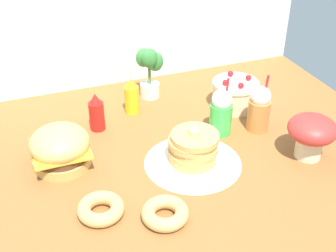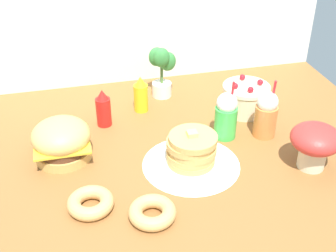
{
  "view_description": "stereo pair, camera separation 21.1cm",
  "coord_description": "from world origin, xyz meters",
  "px_view_note": "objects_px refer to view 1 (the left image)",
  "views": [
    {
      "loc": [
        -0.61,
        -1.65,
        1.3
      ],
      "look_at": [
        0.01,
        0.02,
        0.17
      ],
      "focal_mm": 47.5,
      "sensor_mm": 36.0,
      "label": 1
    },
    {
      "loc": [
        -0.41,
        -1.71,
        1.3
      ],
      "look_at": [
        0.01,
        0.02,
        0.17
      ],
      "focal_mm": 47.5,
      "sensor_mm": 36.0,
      "label": 2
    }
  ],
  "objects_px": {
    "mustard_bottle": "(132,97)",
    "donut_chocolate": "(165,213)",
    "layer_cake": "(235,94)",
    "donut_pink_glaze": "(101,208)",
    "burger": "(60,148)",
    "ketchup_bottle": "(97,113)",
    "pancake_stack": "(193,150)",
    "potted_plant": "(150,70)",
    "mushroom_stool": "(312,133)",
    "cream_soda_cup": "(221,112)",
    "orange_float_cup": "(259,109)"
  },
  "relations": [
    {
      "from": "mustard_bottle",
      "to": "orange_float_cup",
      "type": "xyz_separation_m",
      "value": [
        0.58,
        -0.41,
        0.03
      ]
    },
    {
      "from": "orange_float_cup",
      "to": "mushroom_stool",
      "type": "relative_size",
      "value": 1.36
    },
    {
      "from": "layer_cake",
      "to": "orange_float_cup",
      "type": "height_order",
      "value": "orange_float_cup"
    },
    {
      "from": "cream_soda_cup",
      "to": "donut_pink_glaze",
      "type": "bearing_deg",
      "value": -152.28
    },
    {
      "from": "donut_chocolate",
      "to": "potted_plant",
      "type": "relative_size",
      "value": 0.61
    },
    {
      "from": "layer_cake",
      "to": "ketchup_bottle",
      "type": "bearing_deg",
      "value": 176.98
    },
    {
      "from": "pancake_stack",
      "to": "burger",
      "type": "bearing_deg",
      "value": 160.1
    },
    {
      "from": "layer_cake",
      "to": "ketchup_bottle",
      "type": "height_order",
      "value": "ketchup_bottle"
    },
    {
      "from": "pancake_stack",
      "to": "layer_cake",
      "type": "xyz_separation_m",
      "value": [
        0.44,
        0.42,
        0.0
      ]
    },
    {
      "from": "cream_soda_cup",
      "to": "ketchup_bottle",
      "type": "bearing_deg",
      "value": 156.28
    },
    {
      "from": "pancake_stack",
      "to": "donut_chocolate",
      "type": "bearing_deg",
      "value": -129.79
    },
    {
      "from": "cream_soda_cup",
      "to": "burger",
      "type": "bearing_deg",
      "value": 178.99
    },
    {
      "from": "burger",
      "to": "ketchup_bottle",
      "type": "distance_m",
      "value": 0.34
    },
    {
      "from": "mustard_bottle",
      "to": "donut_chocolate",
      "type": "bearing_deg",
      "value": -97.85
    },
    {
      "from": "cream_soda_cup",
      "to": "donut_chocolate",
      "type": "height_order",
      "value": "cream_soda_cup"
    },
    {
      "from": "donut_chocolate",
      "to": "potted_plant",
      "type": "bearing_deg",
      "value": 74.74
    },
    {
      "from": "ketchup_bottle",
      "to": "mushroom_stool",
      "type": "bearing_deg",
      "value": -33.74
    },
    {
      "from": "layer_cake",
      "to": "cream_soda_cup",
      "type": "xyz_separation_m",
      "value": [
        -0.2,
        -0.22,
        0.04
      ]
    },
    {
      "from": "ketchup_bottle",
      "to": "cream_soda_cup",
      "type": "distance_m",
      "value": 0.66
    },
    {
      "from": "mustard_bottle",
      "to": "donut_pink_glaze",
      "type": "xyz_separation_m",
      "value": [
        -0.36,
        -0.76,
        -0.07
      ]
    },
    {
      "from": "layer_cake",
      "to": "potted_plant",
      "type": "bearing_deg",
      "value": 145.43
    },
    {
      "from": "potted_plant",
      "to": "mushroom_stool",
      "type": "xyz_separation_m",
      "value": [
        0.53,
        -0.85,
        -0.04
      ]
    },
    {
      "from": "ketchup_bottle",
      "to": "mustard_bottle",
      "type": "bearing_deg",
      "value": 25.12
    },
    {
      "from": "donut_chocolate",
      "to": "mushroom_stool",
      "type": "relative_size",
      "value": 0.85
    },
    {
      "from": "layer_cake",
      "to": "potted_plant",
      "type": "relative_size",
      "value": 0.82
    },
    {
      "from": "orange_float_cup",
      "to": "donut_chocolate",
      "type": "relative_size",
      "value": 1.61
    },
    {
      "from": "burger",
      "to": "donut_pink_glaze",
      "type": "bearing_deg",
      "value": -76.69
    },
    {
      "from": "ketchup_bottle",
      "to": "donut_pink_glaze",
      "type": "distance_m",
      "value": 0.67
    },
    {
      "from": "orange_float_cup",
      "to": "potted_plant",
      "type": "distance_m",
      "value": 0.69
    },
    {
      "from": "layer_cake",
      "to": "potted_plant",
      "type": "distance_m",
      "value": 0.52
    },
    {
      "from": "layer_cake",
      "to": "donut_chocolate",
      "type": "bearing_deg",
      "value": -133.82
    },
    {
      "from": "pancake_stack",
      "to": "donut_pink_glaze",
      "type": "xyz_separation_m",
      "value": [
        -0.49,
        -0.19,
        -0.05
      ]
    },
    {
      "from": "layer_cake",
      "to": "donut_chocolate",
      "type": "height_order",
      "value": "layer_cake"
    },
    {
      "from": "orange_float_cup",
      "to": "potted_plant",
      "type": "height_order",
      "value": "potted_plant"
    },
    {
      "from": "ketchup_bottle",
      "to": "donut_chocolate",
      "type": "relative_size",
      "value": 1.08
    },
    {
      "from": "potted_plant",
      "to": "mushroom_stool",
      "type": "distance_m",
      "value": 1.0
    },
    {
      "from": "donut_chocolate",
      "to": "potted_plant",
      "type": "height_order",
      "value": "potted_plant"
    },
    {
      "from": "mushroom_stool",
      "to": "burger",
      "type": "bearing_deg",
      "value": 162.55
    },
    {
      "from": "mustard_bottle",
      "to": "mushroom_stool",
      "type": "xyz_separation_m",
      "value": [
        0.68,
        -0.71,
        0.04
      ]
    },
    {
      "from": "donut_pink_glaze",
      "to": "potted_plant",
      "type": "distance_m",
      "value": 1.04
    },
    {
      "from": "donut_pink_glaze",
      "to": "mushroom_stool",
      "type": "distance_m",
      "value": 1.05
    },
    {
      "from": "ketchup_bottle",
      "to": "mustard_bottle",
      "type": "height_order",
      "value": "same"
    },
    {
      "from": "layer_cake",
      "to": "potted_plant",
      "type": "xyz_separation_m",
      "value": [
        -0.42,
        0.29,
        0.09
      ]
    },
    {
      "from": "layer_cake",
      "to": "potted_plant",
      "type": "height_order",
      "value": "potted_plant"
    },
    {
      "from": "layer_cake",
      "to": "pancake_stack",
      "type": "bearing_deg",
      "value": -136.44
    },
    {
      "from": "layer_cake",
      "to": "donut_pink_glaze",
      "type": "height_order",
      "value": "layer_cake"
    },
    {
      "from": "cream_soda_cup",
      "to": "orange_float_cup",
      "type": "height_order",
      "value": "same"
    },
    {
      "from": "mustard_bottle",
      "to": "donut_pink_glaze",
      "type": "relative_size",
      "value": 1.08
    },
    {
      "from": "burger",
      "to": "donut_pink_glaze",
      "type": "xyz_separation_m",
      "value": [
        0.09,
        -0.4,
        -0.07
      ]
    },
    {
      "from": "orange_float_cup",
      "to": "burger",
      "type": "bearing_deg",
      "value": 177.13
    }
  ]
}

